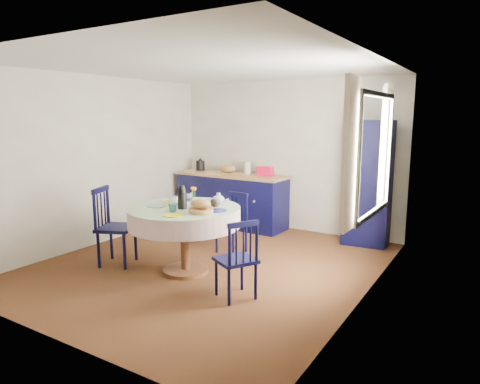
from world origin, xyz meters
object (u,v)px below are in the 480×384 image
(chair_left, at_px, (113,226))
(mug_d, at_px, (189,198))
(chair_far, at_px, (233,222))
(dining_table, at_px, (185,218))
(mug_c, at_px, (215,203))
(cobalt_bowl, at_px, (181,200))
(kitchen_counter, at_px, (231,199))
(mug_a, at_px, (174,201))
(mug_b, at_px, (173,208))
(pantry_cabinet, at_px, (368,183))
(chair_right, at_px, (237,259))

(chair_left, xyz_separation_m, mug_d, (0.80, 0.57, 0.36))
(chair_far, bearing_deg, mug_d, -103.16)
(dining_table, xyz_separation_m, mug_c, (0.29, 0.22, 0.17))
(dining_table, xyz_separation_m, cobalt_bowl, (-0.24, 0.23, 0.16))
(mug_c, relative_size, mug_d, 1.19)
(chair_left, distance_m, mug_c, 1.41)
(kitchen_counter, xyz_separation_m, mug_a, (0.60, -2.25, 0.40))
(chair_far, xyz_separation_m, mug_b, (-0.01, -1.27, 0.44))
(chair_left, bearing_deg, dining_table, -99.51)
(pantry_cabinet, relative_size, chair_left, 1.83)
(chair_right, relative_size, mug_d, 8.71)
(dining_table, relative_size, mug_c, 11.47)
(dining_table, distance_m, chair_left, 1.04)
(chair_right, distance_m, mug_c, 0.95)
(kitchen_counter, relative_size, pantry_cabinet, 1.12)
(dining_table, bearing_deg, mug_c, 36.21)
(chair_right, xyz_separation_m, mug_d, (-1.15, 0.66, 0.43))
(mug_d, bearing_deg, mug_a, -89.07)
(mug_c, bearing_deg, mug_a, -159.68)
(mug_a, bearing_deg, chair_left, -161.22)
(kitchen_counter, xyz_separation_m, chair_left, (-0.20, -2.52, 0.04))
(mug_d, bearing_deg, mug_c, -13.06)
(kitchen_counter, relative_size, chair_far, 2.46)
(chair_right, relative_size, cobalt_bowl, 3.19)
(chair_far, xyz_separation_m, cobalt_bowl, (-0.29, -0.77, 0.43))
(cobalt_bowl, bearing_deg, kitchen_counter, 105.18)
(mug_b, xyz_separation_m, mug_c, (0.26, 0.48, -0.00))
(kitchen_counter, bearing_deg, chair_far, -54.63)
(chair_far, distance_m, mug_d, 0.84)
(mug_c, height_order, cobalt_bowl, mug_c)
(mug_b, height_order, cobalt_bowl, mug_b)
(pantry_cabinet, xyz_separation_m, mug_c, (-1.26, -2.17, -0.06))
(mug_a, bearing_deg, chair_right, -17.55)
(dining_table, height_order, mug_d, dining_table)
(kitchen_counter, distance_m, cobalt_bowl, 2.16)
(chair_left, bearing_deg, kitchen_counter, -27.46)
(dining_table, bearing_deg, pantry_cabinet, 56.90)
(mug_c, relative_size, cobalt_bowl, 0.44)
(chair_far, bearing_deg, chair_left, -123.27)
(chair_left, bearing_deg, chair_far, -62.86)
(mug_b, relative_size, mug_c, 0.90)
(kitchen_counter, height_order, mug_d, kitchen_counter)
(mug_c, bearing_deg, chair_left, -160.63)
(dining_table, xyz_separation_m, chair_far, (0.04, 1.01, -0.27))
(chair_far, bearing_deg, cobalt_bowl, -103.71)
(dining_table, height_order, chair_left, dining_table)
(cobalt_bowl, bearing_deg, dining_table, -43.72)
(kitchen_counter, xyz_separation_m, mug_c, (1.09, -2.07, 0.40))
(chair_right, relative_size, mug_b, 8.11)
(mug_b, xyz_separation_m, cobalt_bowl, (-0.28, 0.49, -0.02))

